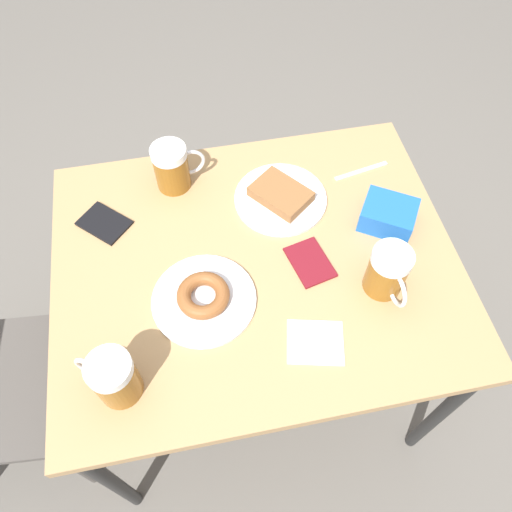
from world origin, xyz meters
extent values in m
plane|color=#666059|center=(0.00, 0.00, 0.00)|extent=(8.00, 8.00, 0.00)
cube|color=tan|center=(0.00, 0.00, 0.70)|extent=(0.81, 1.00, 0.03)
cylinder|color=black|center=(-0.37, -0.46, 0.34)|extent=(0.04, 0.04, 0.68)
cylinder|color=black|center=(0.37, -0.46, 0.34)|extent=(0.04, 0.04, 0.68)
cylinder|color=black|center=(-0.37, 0.46, 0.34)|extent=(0.04, 0.04, 0.68)
cylinder|color=black|center=(0.37, 0.46, 0.34)|extent=(0.04, 0.04, 0.68)
cylinder|color=#514C47|center=(-0.28, 0.59, 0.21)|extent=(0.03, 0.03, 0.43)
cylinder|color=#514C47|center=(0.07, 0.56, 0.21)|extent=(0.03, 0.03, 0.43)
cylinder|color=silver|center=(0.18, -0.10, 0.72)|extent=(0.25, 0.25, 0.01)
cube|color=brown|center=(0.18, -0.10, 0.74)|extent=(0.18, 0.18, 0.03)
cylinder|color=silver|center=(-0.09, 0.14, 0.72)|extent=(0.25, 0.25, 0.01)
torus|color=brown|center=(-0.09, 0.14, 0.74)|extent=(0.12, 0.12, 0.03)
cylinder|color=#8C5619|center=(-0.26, 0.34, 0.77)|extent=(0.09, 0.09, 0.11)
cylinder|color=white|center=(-0.26, 0.34, 0.83)|extent=(0.09, 0.09, 0.02)
torus|color=silver|center=(-0.24, 0.39, 0.78)|extent=(0.05, 0.08, 0.08)
cylinder|color=#8C5619|center=(0.29, 0.17, 0.77)|extent=(0.09, 0.09, 0.11)
cylinder|color=white|center=(0.29, 0.17, 0.83)|extent=(0.09, 0.09, 0.02)
torus|color=silver|center=(0.30, 0.12, 0.78)|extent=(0.02, 0.08, 0.08)
cylinder|color=#8C5619|center=(-0.13, -0.28, 0.77)|extent=(0.09, 0.09, 0.11)
cylinder|color=white|center=(-0.13, -0.28, 0.83)|extent=(0.09, 0.09, 0.02)
torus|color=silver|center=(-0.18, -0.29, 0.78)|extent=(0.08, 0.02, 0.08)
cube|color=white|center=(-0.24, -0.09, 0.71)|extent=(0.13, 0.15, 0.00)
cube|color=silver|center=(0.23, -0.35, 0.71)|extent=(0.04, 0.16, 0.00)
cube|color=maroon|center=(-0.03, -0.13, 0.72)|extent=(0.14, 0.11, 0.01)
cube|color=black|center=(0.19, 0.37, 0.72)|extent=(0.15, 0.15, 0.01)
cube|color=blue|center=(0.05, -0.35, 0.74)|extent=(0.16, 0.17, 0.07)
camera|label=1|loc=(-0.65, 0.13, 1.76)|focal=35.00mm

